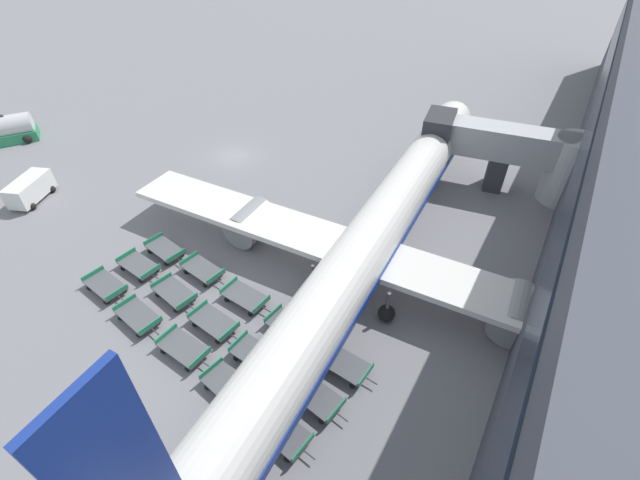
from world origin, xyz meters
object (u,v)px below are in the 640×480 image
Objects in this scene: baggage_dolly_row_near_col_c at (184,348)px; baggage_dolly_row_mid_a_col_c at (214,322)px; baggage_dolly_row_mid_a_col_b at (175,293)px; service_van at (30,189)px; baggage_dolly_row_mid_b_col_a at (165,250)px; baggage_dolly_row_mid_b_col_d at (291,327)px; baggage_dolly_row_near_col_a at (106,286)px; baggage_dolly_row_mid_b_col_b at (203,270)px; baggage_dolly_row_mid_a_col_a at (139,266)px; baggage_dolly_row_near_col_d at (229,386)px; baggage_dolly_row_mid_b_col_e at (343,364)px; baggage_dolly_row_mid_a_col_d at (257,355)px; baggage_dolly_row_near_col_e at (281,431)px; baggage_dolly_row_mid_a_col_e at (315,396)px; airplane at (372,240)px; baggage_dolly_row_mid_b_col_c at (245,297)px; baggage_dolly_row_near_col_b at (138,316)px.

baggage_dolly_row_near_col_c is 2.41m from baggage_dolly_row_mid_a_col_c.
service_van is at bearing 174.25° from baggage_dolly_row_mid_a_col_b.
baggage_dolly_row_mid_b_col_a is 1.00× the size of baggage_dolly_row_mid_b_col_d.
baggage_dolly_row_mid_b_col_b is at bearing 45.15° from baggage_dolly_row_near_col_a.
baggage_dolly_row_mid_a_col_c is (8.18, -1.11, 0.00)m from baggage_dolly_row_mid_a_col_a.
baggage_dolly_row_mid_b_col_e is (4.70, 4.51, 0.00)m from baggage_dolly_row_near_col_d.
baggage_dolly_row_near_col_c is 4.76m from baggage_dolly_row_mid_a_col_b.
baggage_dolly_row_mid_a_col_d is at bearing -25.45° from baggage_dolly_row_mid_b_col_b.
baggage_dolly_row_near_col_e is 1.00× the size of baggage_dolly_row_mid_b_col_b.
baggage_dolly_row_mid_a_col_c is at bearing -6.02° from service_van.
baggage_dolly_row_mid_a_col_c is 1.00× the size of baggage_dolly_row_mid_a_col_e.
baggage_dolly_row_near_col_c is at bearing -170.18° from baggage_dolly_row_mid_a_col_e.
baggage_dolly_row_mid_b_col_c is at bearing -130.23° from airplane.
baggage_dolly_row_near_col_b is 1.00× the size of baggage_dolly_row_mid_a_col_c.
baggage_dolly_row_mid_b_col_e is at bearing -1.61° from service_van.
baggage_dolly_row_mid_a_col_e is 4.92m from baggage_dolly_row_mid_b_col_d.
airplane is at bearing 13.47° from service_van.
baggage_dolly_row_near_col_b is 6.82m from baggage_dolly_row_mid_b_col_c.
baggage_dolly_row_near_col_a is 8.40m from baggage_dolly_row_near_col_c.
baggage_dolly_row_near_col_e is 1.00× the size of baggage_dolly_row_mid_a_col_a.
airplane is at bearing 32.43° from baggage_dolly_row_mid_b_col_b.
baggage_dolly_row_mid_a_col_e is at bearing -6.23° from service_van.
baggage_dolly_row_near_col_a and baggage_dolly_row_near_col_e have the same top height.
airplane is 11.91× the size of baggage_dolly_row_near_col_e.
baggage_dolly_row_mid_a_col_e is at bearing -7.02° from baggage_dolly_row_mid_a_col_b.
baggage_dolly_row_near_col_b is at bearing -134.53° from baggage_dolly_row_mid_b_col_c.
baggage_dolly_row_mid_b_col_a is (-15.54, 6.85, 0.00)m from baggage_dolly_row_near_col_e.
baggage_dolly_row_mid_b_col_c is at bearing 121.21° from baggage_dolly_row_near_col_d.
baggage_dolly_row_near_col_e and baggage_dolly_row_mid_b_col_b have the same top height.
baggage_dolly_row_mid_a_col_b is at bearing -35.88° from baggage_dolly_row_mid_b_col_a.
baggage_dolly_row_near_col_c is at bearing -95.84° from baggage_dolly_row_mid_b_col_c.
baggage_dolly_row_near_col_d is at bearing -92.49° from baggage_dolly_row_mid_a_col_d.
baggage_dolly_row_near_col_c and baggage_dolly_row_near_col_e have the same top height.
baggage_dolly_row_mid_b_col_b is at bearing -147.57° from airplane.
baggage_dolly_row_mid_b_col_b is at bearing 89.43° from baggage_dolly_row_mid_a_col_b.
baggage_dolly_row_mid_a_col_d is (-3.79, 2.98, 0.00)m from baggage_dolly_row_near_col_e.
baggage_dolly_row_mid_b_col_d is at bearing 26.38° from baggage_dolly_row_near_col_b.
baggage_dolly_row_mid_a_col_e is (16.64, 0.48, 0.00)m from baggage_dolly_row_near_col_a.
baggage_dolly_row_mid_a_col_e is (1.96, -10.55, -2.60)m from airplane.
baggage_dolly_row_near_col_e is at bearing -38.16° from baggage_dolly_row_mid_a_col_d.
baggage_dolly_row_near_col_a is at bearing 172.80° from baggage_dolly_row_near_col_e.
baggage_dolly_row_mid_b_col_b is at bearing 84.39° from baggage_dolly_row_near_col_b.
baggage_dolly_row_near_col_a is 1.00× the size of baggage_dolly_row_mid_a_col_c.
baggage_dolly_row_near_col_a and baggage_dolly_row_mid_a_col_b have the same top height.
baggage_dolly_row_near_col_c is 1.00× the size of baggage_dolly_row_mid_a_col_d.
baggage_dolly_row_near_col_a is 1.00× the size of baggage_dolly_row_near_col_d.
baggage_dolly_row_near_col_a is 1.01× the size of baggage_dolly_row_mid_b_col_c.
baggage_dolly_row_near_col_b is at bearing -163.91° from baggage_dolly_row_mid_b_col_e.
baggage_dolly_row_near_col_b is 1.01× the size of baggage_dolly_row_mid_a_col_d.
baggage_dolly_row_mid_b_col_b is at bearing 141.48° from baggage_dolly_row_near_col_d.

